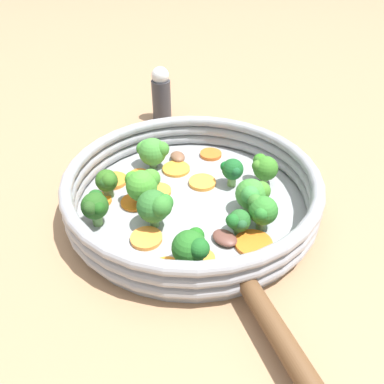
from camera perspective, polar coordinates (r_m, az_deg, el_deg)
ground_plane at (r=0.53m, az=0.00°, el=-2.29°), size 4.00×4.00×0.00m
skillet at (r=0.53m, az=0.00°, el=-1.80°), size 0.33×0.33×0.01m
skillet_rim_wall at (r=0.51m, az=0.00°, el=0.93°), size 0.35×0.35×0.05m
skillet_rivet_left at (r=0.41m, az=2.65°, el=-14.49°), size 0.01×0.01×0.01m
skillet_rivet_right at (r=0.44m, az=12.06°, el=-11.48°), size 0.01×0.01×0.01m
carrot_slice_0 at (r=0.63m, az=2.88°, el=5.76°), size 0.04×0.04×0.01m
carrot_slice_1 at (r=0.43m, az=-3.89°, el=-11.62°), size 0.05×0.05×0.00m
carrot_slice_2 at (r=0.44m, az=1.69°, el=-10.12°), size 0.04×0.04×0.00m
carrot_slice_3 at (r=0.57m, az=-12.10°, el=1.53°), size 0.05×0.05×0.01m
carrot_slice_4 at (r=0.54m, az=-5.03°, el=0.26°), size 0.05×0.05×0.01m
carrot_slice_5 at (r=0.52m, az=-5.17°, el=-1.38°), size 0.05×0.05×0.00m
carrot_slice_6 at (r=0.56m, az=2.02°, el=1.40°), size 0.05×0.05×0.01m
carrot_slice_7 at (r=0.46m, az=9.36°, el=-7.75°), size 0.06×0.06×0.01m
carrot_slice_8 at (r=0.53m, az=-8.60°, el=-1.50°), size 0.05×0.05×0.00m
carrot_slice_9 at (r=0.59m, az=-2.42°, el=3.54°), size 0.05×0.05×0.00m
carrot_slice_10 at (r=0.47m, az=-6.97°, el=-7.01°), size 0.05×0.05×0.01m
carrot_slice_11 at (r=0.58m, az=-8.09°, el=2.68°), size 0.03×0.03×0.00m
carrot_slice_12 at (r=0.54m, az=-7.29°, el=-0.22°), size 0.04×0.04×0.00m
carrot_slice_13 at (r=0.54m, az=-13.91°, el=-1.24°), size 0.04×0.04×0.01m
broccoli_floret_0 at (r=0.51m, az=-7.55°, el=1.17°), size 0.05×0.05×0.05m
broccoli_floret_1 at (r=0.53m, az=-12.82°, el=1.57°), size 0.03×0.03×0.04m
broccoli_floret_2 at (r=0.46m, az=7.00°, el=-4.44°), size 0.03×0.03×0.03m
broccoli_floret_3 at (r=0.47m, az=-5.52°, el=-2.17°), size 0.04×0.05×0.05m
broccoli_floret_4 at (r=0.56m, az=10.88°, el=3.79°), size 0.04×0.04×0.04m
broccoli_floret_5 at (r=0.48m, az=-14.57°, el=-2.05°), size 0.04×0.04×0.05m
broccoli_floret_6 at (r=0.59m, az=-6.11°, el=6.25°), size 0.04×0.05×0.05m
broccoli_floret_7 at (r=0.47m, az=10.64°, el=-2.76°), size 0.04×0.04×0.05m
broccoli_floret_8 at (r=0.50m, az=9.17°, el=-0.29°), size 0.05×0.05×0.05m
broccoli_floret_9 at (r=0.41m, az=-0.10°, el=-8.46°), size 0.04×0.04×0.05m
broccoli_floret_10 at (r=0.54m, az=6.14°, el=3.35°), size 0.03×0.03×0.04m
mushroom_piece_0 at (r=0.61m, az=-2.21°, el=5.38°), size 0.04×0.04×0.01m
mushroom_piece_1 at (r=0.46m, az=5.02°, el=-6.98°), size 0.04×0.04×0.01m
salt_shaker at (r=0.76m, az=-4.71°, el=14.65°), size 0.04×0.04×0.11m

